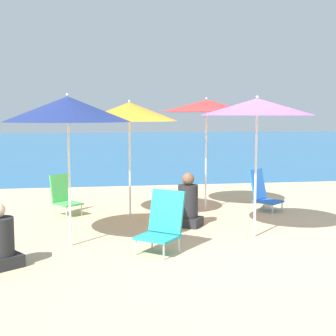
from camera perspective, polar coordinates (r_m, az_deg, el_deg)
name	(u,v)px	position (r m, az deg, el deg)	size (l,w,h in m)	color
ground_plane	(252,241)	(7.25, 10.22, -8.79)	(60.00, 60.00, 0.00)	#D1BA89
sea_water	(129,143)	(32.60, -4.83, 3.08)	(60.00, 40.00, 0.01)	#23669E
beach_umbrella_red	(206,106)	(9.36, 4.70, 7.56)	(1.78, 1.78, 2.24)	white
beach_umbrella_navy	(68,109)	(6.80, -12.14, 7.01)	(1.80, 1.80, 2.20)	white
beach_umbrella_orange	(129,112)	(8.48, -4.74, 6.84)	(1.74, 1.74, 2.16)	white
beach_umbrella_purple	(257,107)	(7.28, 10.80, 7.31)	(1.73, 1.73, 2.19)	white
beach_chair_teal	(163,223)	(6.53, -0.67, -6.73)	(0.76, 0.76, 0.85)	silver
beach_chair_blue	(263,192)	(9.56, 11.45, -2.89)	(0.70, 0.72, 0.81)	silver
beach_chair_green	(64,196)	(9.14, -12.58, -3.32)	(0.64, 0.67, 0.77)	silver
person_seated_far	(188,204)	(8.01, 2.45, -4.46)	(0.58, 0.56, 0.92)	#262628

